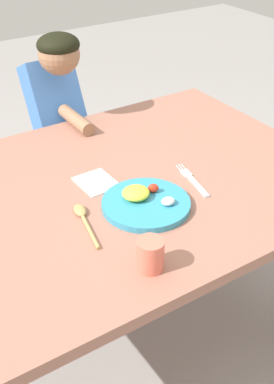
{
  "coord_description": "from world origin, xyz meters",
  "views": [
    {
      "loc": [
        -0.67,
        -1.14,
        1.56
      ],
      "look_at": [
        0.0,
        -0.1,
        0.74
      ],
      "focal_mm": 47.04,
      "sensor_mm": 36.0,
      "label": 1
    }
  ],
  "objects_px": {
    "person": "(57,144)",
    "drinking_cup": "(150,255)",
    "plate": "(146,202)",
    "fork": "(193,181)",
    "spoon": "(83,217)"
  },
  "relations": [
    {
      "from": "fork",
      "to": "spoon",
      "type": "bearing_deg",
      "value": 100.03
    },
    {
      "from": "plate",
      "to": "spoon",
      "type": "bearing_deg",
      "value": 167.15
    },
    {
      "from": "person",
      "to": "drinking_cup",
      "type": "bearing_deg",
      "value": 78.22
    },
    {
      "from": "fork",
      "to": "drinking_cup",
      "type": "relative_size",
      "value": 2.43
    },
    {
      "from": "plate",
      "to": "person",
      "type": "relative_size",
      "value": 0.25
    },
    {
      "from": "fork",
      "to": "spoon",
      "type": "height_order",
      "value": "spoon"
    },
    {
      "from": "spoon",
      "to": "drinking_cup",
      "type": "xyz_separation_m",
      "value": [
        0.04,
        -0.27,
        0.03
      ]
    },
    {
      "from": "spoon",
      "to": "plate",
      "type": "bearing_deg",
      "value": -91.11
    },
    {
      "from": "fork",
      "to": "person",
      "type": "xyz_separation_m",
      "value": [
        -0.13,
        0.75,
        -0.17
      ]
    },
    {
      "from": "plate",
      "to": "spoon",
      "type": "height_order",
      "value": "plate"
    },
    {
      "from": "fork",
      "to": "drinking_cup",
      "type": "xyz_separation_m",
      "value": [
        -0.34,
        -0.26,
        0.04
      ]
    },
    {
      "from": "plate",
      "to": "fork",
      "type": "height_order",
      "value": "plate"
    },
    {
      "from": "spoon",
      "to": "person",
      "type": "relative_size",
      "value": 0.2
    },
    {
      "from": "spoon",
      "to": "drinking_cup",
      "type": "bearing_deg",
      "value": -158.93
    },
    {
      "from": "drinking_cup",
      "to": "plate",
      "type": "bearing_deg",
      "value": 58.4
    }
  ]
}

